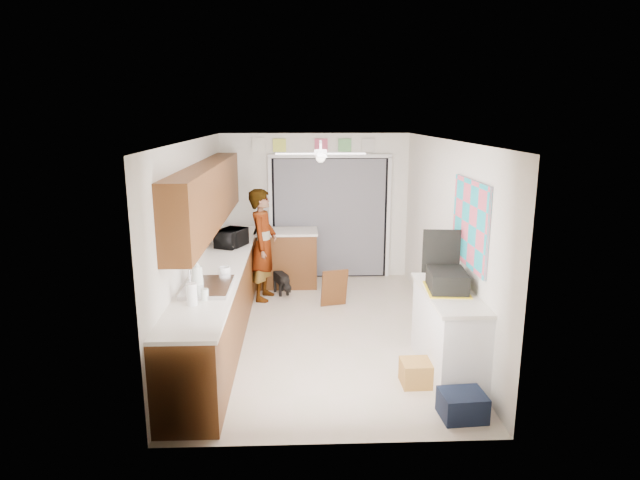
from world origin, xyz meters
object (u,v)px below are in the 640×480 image
object	(u,v)px
suitcase	(447,280)
dog	(281,282)
man	(263,245)
paper_towel_roll	(192,294)
navy_crate	(462,405)
microwave	(231,238)
soap_bottle	(197,273)
cup	(225,271)
cardboard_box	(421,373)

from	to	relation	value
suitcase	dog	bearing A→B (deg)	130.31
man	dog	xyz separation A→B (m)	(0.26, 0.22, -0.67)
paper_towel_roll	navy_crate	world-z (taller)	paper_towel_roll
microwave	soap_bottle	distance (m)	1.90
cup	man	bearing A→B (deg)	79.83
man	navy_crate	bearing A→B (deg)	-138.57
paper_towel_roll	dog	distance (m)	3.27
microwave	navy_crate	bearing A→B (deg)	-116.10
man	dog	distance (m)	0.75
suitcase	dog	world-z (taller)	suitcase
soap_bottle	paper_towel_roll	bearing A→B (deg)	-85.45
cardboard_box	microwave	bearing A→B (deg)	133.35
man	dog	size ratio (longest dim) A/B	3.53
soap_bottle	cardboard_box	size ratio (longest dim) A/B	0.82
navy_crate	soap_bottle	bearing A→B (deg)	156.37
microwave	man	xyz separation A→B (m)	(0.43, 0.41, -0.21)
microwave	soap_bottle	size ratio (longest dim) A/B	1.36
soap_bottle	cardboard_box	xyz separation A→B (m)	(2.40, -0.51, -0.98)
cup	navy_crate	xyz separation A→B (m)	(2.42, -1.60, -0.87)
cardboard_box	cup	bearing A→B (deg)	156.33
cardboard_box	navy_crate	distance (m)	0.70
soap_bottle	dog	size ratio (longest dim) A/B	0.70
microwave	cup	distance (m)	1.45
cardboard_box	navy_crate	size ratio (longest dim) A/B	1.01
soap_bottle	suitcase	world-z (taller)	soap_bottle
cup	paper_towel_roll	size ratio (longest dim) A/B	0.61
microwave	cardboard_box	bearing A→B (deg)	-112.22
navy_crate	man	world-z (taller)	man
cardboard_box	dog	distance (m)	3.41
soap_bottle	cardboard_box	world-z (taller)	soap_bottle
microwave	suitcase	xyz separation A→B (m)	(2.58, -2.07, -0.02)
suitcase	man	world-z (taller)	man
microwave	dog	world-z (taller)	microwave
paper_towel_roll	microwave	bearing A→B (deg)	87.70
cardboard_box	dog	bearing A→B (deg)	117.57
soap_bottle	paper_towel_roll	world-z (taller)	soap_bottle
paper_towel_roll	cardboard_box	bearing A→B (deg)	0.93
paper_towel_roll	cardboard_box	size ratio (longest dim) A/B	0.54
suitcase	cup	bearing A→B (deg)	171.07
cup	cardboard_box	xyz separation A→B (m)	(2.17, -0.95, -0.86)
microwave	cardboard_box	world-z (taller)	microwave
soap_bottle	navy_crate	world-z (taller)	soap_bottle
microwave	cup	size ratio (longest dim) A/B	3.35
microwave	cardboard_box	distance (m)	3.43
suitcase	cardboard_box	world-z (taller)	suitcase
microwave	paper_towel_roll	bearing A→B (deg)	-157.88
soap_bottle	man	bearing A→B (deg)	76.12
cardboard_box	suitcase	bearing A→B (deg)	45.42
navy_crate	dog	size ratio (longest dim) A/B	0.85
cardboard_box	soap_bottle	bearing A→B (deg)	168.11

